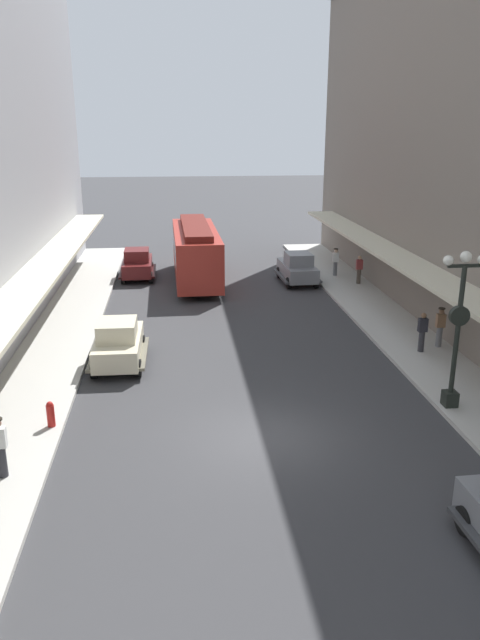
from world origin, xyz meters
name	(u,v)px	position (x,y,z in m)	size (l,w,h in m)	color
ground_plane	(262,437)	(0.00, 0.00, 0.00)	(200.00, 200.00, 0.00)	#38383A
sidewalk_left	(4,448)	(-7.50, 0.00, 0.07)	(3.00, 60.00, 0.15)	#B7B5AD
parked_car_0	(137,263)	(-4.68, 20.76, 0.94)	(2.17, 4.27, 1.84)	#591919
parked_car_2	(297,267)	(4.80, 18.54, 0.94)	(2.25, 4.30, 1.84)	slate
parked_car_3	(118,342)	(-4.70, 6.43, 0.94)	(2.19, 4.28, 1.84)	beige
streetcar	(196,250)	(-1.15, 19.48, 1.90)	(2.63, 9.63, 3.46)	#A52D23
lamp_post_with_clock	(458,324)	(6.40, 1.16, 2.99)	(1.42, 0.44, 5.16)	black
fire_hydrant	(51,414)	(-6.35, 1.11, 0.56)	(0.24, 0.24, 0.82)	#B21E19
pedestrian_0	(440,327)	(8.40, 6.64, 1.01)	(0.36, 0.28, 1.67)	slate
pedestrian_1	(359,269)	(8.21, 17.42, 0.99)	(0.36, 0.24, 1.64)	#4C4238
pedestrian_3	(422,332)	(7.44, 6.16, 0.99)	(0.36, 0.24, 1.64)	#2D2D33
pedestrian_4	(0,447)	(-7.09, -1.64, 1.01)	(0.36, 0.28, 1.67)	#2D2D33
pedestrian_5	(335,262)	(7.37, 19.54, 1.01)	(0.36, 0.28, 1.67)	slate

